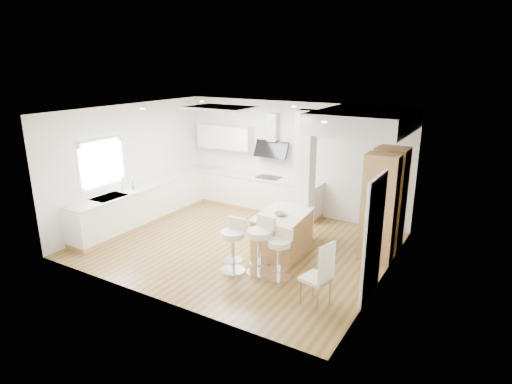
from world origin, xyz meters
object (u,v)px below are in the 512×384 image
Objects in this scene: peninsula at (283,232)px; bar_stool_b at (260,242)px; bar_stool_c at (280,251)px; bar_stool_a at (233,243)px; dining_chair at (321,273)px.

bar_stool_b reaches higher than peninsula.
peninsula is 1.14m from bar_stool_c.
bar_stool_c reaches higher than peninsula.
bar_stool_a reaches higher than bar_stool_c.
bar_stool_c is at bearing 10.79° from bar_stool_b.
peninsula is at bearing 73.53° from bar_stool_a.
dining_chair is at bearing -7.09° from bar_stool_b.
dining_chair reaches higher than bar_stool_c.
bar_stool_b is at bearing 174.12° from dining_chair.
peninsula is at bearing 122.97° from bar_stool_c.
bar_stool_b is (0.45, 0.19, 0.04)m from bar_stool_a.
bar_stool_b is at bearing -90.57° from peninsula.
dining_chair is (1.82, -0.28, 0.01)m from bar_stool_a.
peninsula is 2.08m from dining_chair.
peninsula is at bearing 105.60° from bar_stool_b.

